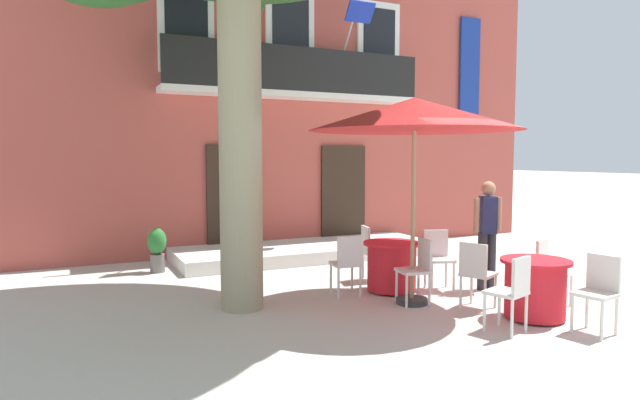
{
  "coord_description": "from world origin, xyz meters",
  "views": [
    {
      "loc": [
        -4.97,
        -5.99,
        2.04
      ],
      "look_at": [
        -0.96,
        2.5,
        1.3
      ],
      "focal_mm": 30.41,
      "sensor_mm": 36.0,
      "label": 1
    }
  ],
  "objects_px": {
    "cafe_chair_near_tree_2": "(512,289)",
    "cafe_chair_middle_1": "(418,266)",
    "cafe_chair_middle_0": "(347,261)",
    "cafe_chair_middle_3": "(372,249)",
    "cafe_chair_near_tree_0": "(549,268)",
    "cafe_chair_middle_2": "(438,255)",
    "ground_planter_left": "(157,248)",
    "cafe_umbrella": "(414,115)",
    "pedestrian_near_entrance": "(487,229)",
    "cafe_chair_near_tree_1": "(476,271)",
    "cafe_table_middle": "(392,266)",
    "cafe_chair_near_tree_3": "(598,288)",
    "cafe_table_near_tree": "(535,288)"
  },
  "relations": [
    {
      "from": "pedestrian_near_entrance",
      "to": "cafe_chair_near_tree_2",
      "type": "bearing_deg",
      "value": -124.9
    },
    {
      "from": "cafe_chair_middle_1",
      "to": "pedestrian_near_entrance",
      "type": "relative_size",
      "value": 0.54
    },
    {
      "from": "cafe_table_middle",
      "to": "cafe_chair_middle_2",
      "type": "height_order",
      "value": "cafe_chair_middle_2"
    },
    {
      "from": "cafe_umbrella",
      "to": "pedestrian_near_entrance",
      "type": "distance_m",
      "value": 2.27
    },
    {
      "from": "cafe_chair_near_tree_0",
      "to": "cafe_chair_middle_2",
      "type": "height_order",
      "value": "same"
    },
    {
      "from": "cafe_chair_near_tree_1",
      "to": "cafe_chair_middle_3",
      "type": "xyz_separation_m",
      "value": [
        -0.39,
        2.07,
        0.0
      ]
    },
    {
      "from": "cafe_chair_near_tree_0",
      "to": "cafe_chair_near_tree_1",
      "type": "distance_m",
      "value": 1.08
    },
    {
      "from": "cafe_chair_near_tree_1",
      "to": "cafe_chair_middle_1",
      "type": "bearing_deg",
      "value": 132.93
    },
    {
      "from": "cafe_chair_near_tree_2",
      "to": "cafe_chair_near_tree_3",
      "type": "bearing_deg",
      "value": -24.58
    },
    {
      "from": "cafe_table_middle",
      "to": "cafe_chair_middle_0",
      "type": "distance_m",
      "value": 0.77
    },
    {
      "from": "cafe_chair_near_tree_1",
      "to": "ground_planter_left",
      "type": "relative_size",
      "value": 1.15
    },
    {
      "from": "cafe_chair_near_tree_2",
      "to": "cafe_chair_middle_2",
      "type": "height_order",
      "value": "same"
    },
    {
      "from": "cafe_chair_near_tree_0",
      "to": "cafe_chair_near_tree_2",
      "type": "bearing_deg",
      "value": -153.35
    },
    {
      "from": "cafe_table_near_tree",
      "to": "ground_planter_left",
      "type": "bearing_deg",
      "value": 128.25
    },
    {
      "from": "cafe_chair_middle_0",
      "to": "cafe_chair_middle_3",
      "type": "distance_m",
      "value": 1.11
    },
    {
      "from": "cafe_chair_near_tree_3",
      "to": "cafe_chair_middle_0",
      "type": "distance_m",
      "value": 3.28
    },
    {
      "from": "cafe_chair_middle_0",
      "to": "cafe_chair_middle_1",
      "type": "distance_m",
      "value": 1.04
    },
    {
      "from": "cafe_chair_middle_0",
      "to": "cafe_chair_middle_1",
      "type": "bearing_deg",
      "value": -47.79
    },
    {
      "from": "cafe_chair_near_tree_2",
      "to": "cafe_chair_middle_1",
      "type": "height_order",
      "value": "same"
    },
    {
      "from": "cafe_chair_near_tree_2",
      "to": "cafe_table_near_tree",
      "type": "bearing_deg",
      "value": 23.74
    },
    {
      "from": "cafe_table_middle",
      "to": "cafe_chair_near_tree_3",
      "type": "bearing_deg",
      "value": -68.05
    },
    {
      "from": "cafe_table_middle",
      "to": "cafe_chair_middle_3",
      "type": "height_order",
      "value": "cafe_chair_middle_3"
    },
    {
      "from": "cafe_chair_middle_0",
      "to": "cafe_umbrella",
      "type": "relative_size",
      "value": 0.31
    },
    {
      "from": "cafe_chair_near_tree_0",
      "to": "cafe_chair_near_tree_1",
      "type": "xyz_separation_m",
      "value": [
        -1.04,
        0.28,
        0.0
      ]
    },
    {
      "from": "cafe_chair_middle_2",
      "to": "cafe_chair_middle_3",
      "type": "relative_size",
      "value": 1.0
    },
    {
      "from": "pedestrian_near_entrance",
      "to": "cafe_chair_middle_1",
      "type": "bearing_deg",
      "value": -170.56
    },
    {
      "from": "cafe_chair_near_tree_2",
      "to": "cafe_chair_near_tree_0",
      "type": "bearing_deg",
      "value": 26.65
    },
    {
      "from": "cafe_chair_near_tree_2",
      "to": "cafe_chair_middle_2",
      "type": "xyz_separation_m",
      "value": [
        0.56,
        2.11,
        0.0
      ]
    },
    {
      "from": "cafe_chair_middle_3",
      "to": "ground_planter_left",
      "type": "height_order",
      "value": "cafe_chair_middle_3"
    },
    {
      "from": "cafe_table_near_tree",
      "to": "ground_planter_left",
      "type": "height_order",
      "value": "ground_planter_left"
    },
    {
      "from": "cafe_chair_middle_1",
      "to": "pedestrian_near_entrance",
      "type": "height_order",
      "value": "pedestrian_near_entrance"
    },
    {
      "from": "cafe_chair_middle_3",
      "to": "cafe_umbrella",
      "type": "height_order",
      "value": "cafe_umbrella"
    },
    {
      "from": "ground_planter_left",
      "to": "cafe_chair_middle_1",
      "type": "bearing_deg",
      "value": -51.32
    },
    {
      "from": "cafe_chair_near_tree_1",
      "to": "cafe_table_near_tree",
      "type": "bearing_deg",
      "value": -59.3
    },
    {
      "from": "cafe_table_near_tree",
      "to": "cafe_chair_middle_3",
      "type": "height_order",
      "value": "cafe_chair_middle_3"
    },
    {
      "from": "cafe_table_near_tree",
      "to": "cafe_chair_middle_0",
      "type": "bearing_deg",
      "value": 129.07
    },
    {
      "from": "cafe_table_near_tree",
      "to": "cafe_chair_near_tree_0",
      "type": "xyz_separation_m",
      "value": [
        0.66,
        0.37,
        0.14
      ]
    },
    {
      "from": "cafe_chair_middle_0",
      "to": "ground_planter_left",
      "type": "height_order",
      "value": "cafe_chair_middle_0"
    },
    {
      "from": "cafe_umbrella",
      "to": "cafe_chair_middle_3",
      "type": "bearing_deg",
      "value": 81.74
    },
    {
      "from": "cafe_chair_middle_3",
      "to": "cafe_chair_middle_2",
      "type": "bearing_deg",
      "value": -54.94
    },
    {
      "from": "cafe_table_middle",
      "to": "cafe_chair_middle_1",
      "type": "relative_size",
      "value": 0.95
    },
    {
      "from": "cafe_chair_middle_0",
      "to": "cafe_chair_middle_1",
      "type": "xyz_separation_m",
      "value": [
        0.7,
        -0.77,
        0.0
      ]
    },
    {
      "from": "ground_planter_left",
      "to": "cafe_chair_near_tree_1",
      "type": "bearing_deg",
      "value": -50.72
    },
    {
      "from": "cafe_chair_near_tree_1",
      "to": "cafe_umbrella",
      "type": "xyz_separation_m",
      "value": [
        -0.6,
        0.61,
        2.08
      ]
    },
    {
      "from": "cafe_chair_near_tree_2",
      "to": "cafe_umbrella",
      "type": "xyz_separation_m",
      "value": [
        -0.29,
        1.56,
        2.08
      ]
    },
    {
      "from": "cafe_table_middle",
      "to": "cafe_chair_middle_1",
      "type": "xyz_separation_m",
      "value": [
        -0.05,
        -0.75,
        0.14
      ]
    },
    {
      "from": "cafe_chair_near_tree_3",
      "to": "cafe_chair_middle_3",
      "type": "height_order",
      "value": "same"
    },
    {
      "from": "cafe_chair_near_tree_0",
      "to": "cafe_chair_middle_2",
      "type": "relative_size",
      "value": 1.0
    },
    {
      "from": "ground_planter_left",
      "to": "cafe_chair_middle_2",
      "type": "bearing_deg",
      "value": -39.73
    },
    {
      "from": "cafe_table_middle",
      "to": "cafe_chair_middle_3",
      "type": "bearing_deg",
      "value": 83.11
    }
  ]
}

